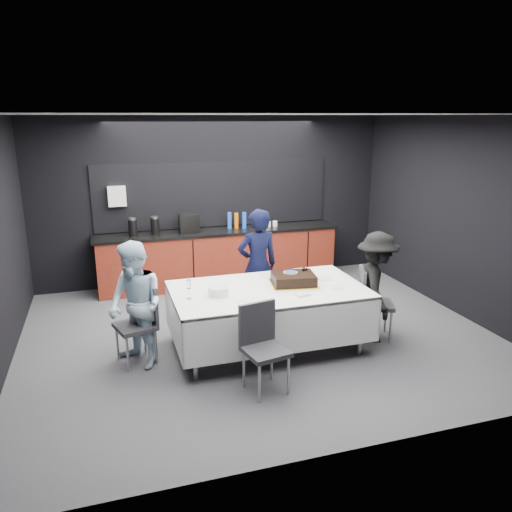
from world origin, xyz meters
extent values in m
plane|color=#48494E|center=(0.00, 0.00, 0.00)|extent=(6.00, 6.00, 0.00)
cube|color=white|center=(0.00, 0.00, 2.80)|extent=(6.00, 5.00, 0.04)
cube|color=black|center=(0.00, 2.50, 1.40)|extent=(6.00, 0.04, 2.80)
cube|color=black|center=(0.00, -2.50, 1.40)|extent=(6.00, 0.04, 2.80)
cube|color=black|center=(3.00, 0.00, 1.40)|extent=(0.04, 5.00, 2.80)
cube|color=maroon|center=(0.00, 2.20, 0.45)|extent=(4.00, 0.60, 0.90)
cube|color=black|center=(0.00, 2.20, 0.92)|extent=(4.10, 0.64, 0.04)
cube|color=black|center=(0.00, 2.48, 1.50)|extent=(4.00, 0.03, 1.10)
cube|color=white|center=(-1.60, 2.43, 1.55)|extent=(0.28, 0.12, 0.32)
cylinder|color=black|center=(-1.40, 2.20, 1.07)|extent=(0.14, 0.14, 0.26)
cylinder|color=black|center=(-1.05, 2.20, 1.07)|extent=(0.14, 0.14, 0.26)
cube|color=black|center=(-0.50, 2.20, 1.09)|extent=(0.32, 0.24, 0.30)
cylinder|color=blue|center=(0.20, 2.25, 1.08)|extent=(0.07, 0.07, 0.28)
cylinder|color=orange|center=(0.32, 2.25, 1.07)|extent=(0.07, 0.07, 0.26)
cylinder|color=blue|center=(0.44, 2.18, 1.08)|extent=(0.07, 0.07, 0.28)
cylinder|color=white|center=(0.75, 2.20, 0.98)|extent=(0.08, 0.08, 0.09)
cylinder|color=white|center=(0.88, 2.20, 0.98)|extent=(0.08, 0.08, 0.09)
cylinder|color=white|center=(1.00, 2.20, 0.98)|extent=(0.08, 0.08, 0.09)
cylinder|color=#99999E|center=(-1.40, 2.20, 1.21)|extent=(0.12, 0.12, 0.03)
cylinder|color=#99999E|center=(-1.05, 2.20, 1.21)|extent=(0.12, 0.12, 0.03)
cylinder|color=#99999E|center=(-1.00, -0.90, 0.38)|extent=(0.06, 0.06, 0.75)
cylinder|color=#99999E|center=(-1.00, 0.10, 0.38)|extent=(0.06, 0.06, 0.75)
cylinder|color=#99999E|center=(1.00, -0.90, 0.38)|extent=(0.06, 0.06, 0.75)
cylinder|color=#99999E|center=(1.00, 0.10, 0.38)|extent=(0.06, 0.06, 0.75)
cube|color=white|center=(0.00, -0.40, 0.76)|extent=(2.32, 1.32, 0.04)
cube|color=white|center=(0.00, -1.05, 0.49)|extent=(2.32, 0.02, 0.55)
cube|color=white|center=(0.00, 0.25, 0.49)|extent=(2.32, 0.02, 0.55)
cube|color=white|center=(-1.15, -0.40, 0.49)|extent=(0.02, 1.32, 0.55)
cube|color=white|center=(1.15, -0.40, 0.49)|extent=(0.02, 1.32, 0.55)
cube|color=yellow|center=(0.34, -0.35, 0.79)|extent=(0.61, 0.53, 0.01)
cube|color=black|center=(0.34, -0.35, 0.85)|extent=(0.56, 0.48, 0.11)
cube|color=black|center=(0.34, -0.35, 0.91)|extent=(0.56, 0.48, 0.01)
cylinder|color=orange|center=(0.32, -0.29, 0.92)|extent=(0.18, 0.18, 0.00)
cylinder|color=blue|center=(0.32, -0.29, 0.92)|extent=(0.15, 0.15, 0.01)
sphere|color=black|center=(0.52, -0.23, 0.93)|extent=(0.04, 0.04, 0.04)
sphere|color=black|center=(0.54, -0.27, 0.93)|extent=(0.04, 0.04, 0.04)
sphere|color=black|center=(0.50, -0.27, 0.93)|extent=(0.04, 0.04, 0.04)
cylinder|color=white|center=(-0.63, -0.45, 0.83)|extent=(0.24, 0.24, 0.10)
cylinder|color=white|center=(-0.38, -0.79, 0.78)|extent=(0.20, 0.20, 0.01)
cylinder|color=white|center=(0.82, -0.26, 0.78)|extent=(0.21, 0.21, 0.01)
cylinder|color=white|center=(0.80, -0.62, 0.78)|extent=(0.19, 0.19, 0.01)
cylinder|color=white|center=(0.13, 0.04, 0.78)|extent=(0.19, 0.19, 0.01)
cube|color=white|center=(0.30, -0.76, 0.79)|extent=(0.18, 0.12, 0.03)
cylinder|color=white|center=(-0.98, -0.47, 0.78)|extent=(0.06, 0.06, 0.00)
cylinder|color=white|center=(-0.98, -0.47, 0.84)|extent=(0.01, 0.01, 0.12)
cylinder|color=white|center=(-0.98, -0.47, 0.95)|extent=(0.05, 0.05, 0.10)
cube|color=#2D2C31|center=(-1.58, -0.31, 0.45)|extent=(0.52, 0.52, 0.05)
cube|color=#2D2C31|center=(-1.40, -0.25, 0.70)|extent=(0.16, 0.41, 0.45)
cylinder|color=#99999E|center=(-1.79, -0.19, 0.22)|extent=(0.03, 0.03, 0.44)
cylinder|color=#99999E|center=(-1.70, -0.52, 0.22)|extent=(0.03, 0.03, 0.44)
cylinder|color=#99999E|center=(-1.47, -0.09, 0.22)|extent=(0.03, 0.03, 0.44)
cylinder|color=#99999E|center=(-1.37, -0.42, 0.22)|extent=(0.03, 0.03, 0.44)
cube|color=#2D2C31|center=(1.42, -0.52, 0.45)|extent=(0.54, 0.54, 0.05)
cube|color=#2D2C31|center=(1.25, -0.45, 0.70)|extent=(0.19, 0.41, 0.45)
cylinder|color=#99999E|center=(1.52, -0.74, 0.22)|extent=(0.03, 0.03, 0.44)
cylinder|color=#99999E|center=(1.64, -0.42, 0.22)|extent=(0.03, 0.03, 0.44)
cylinder|color=#99999E|center=(1.20, -0.61, 0.22)|extent=(0.03, 0.03, 0.44)
cylinder|color=#99999E|center=(1.33, -0.30, 0.22)|extent=(0.03, 0.03, 0.44)
cube|color=#2D2C31|center=(-0.35, -1.36, 0.45)|extent=(0.49, 0.49, 0.05)
cube|color=#2D2C31|center=(-0.39, -1.17, 0.70)|extent=(0.42, 0.12, 0.45)
cylinder|color=#99999E|center=(-0.48, -1.56, 0.22)|extent=(0.03, 0.03, 0.44)
cylinder|color=#99999E|center=(-0.15, -1.49, 0.22)|extent=(0.03, 0.03, 0.44)
cylinder|color=#99999E|center=(-0.55, -1.22, 0.22)|extent=(0.03, 0.03, 0.44)
cylinder|color=#99999E|center=(-0.21, -1.16, 0.22)|extent=(0.03, 0.03, 0.44)
imported|color=black|center=(0.15, 0.50, 0.79)|extent=(0.61, 0.42, 1.59)
imported|color=silver|center=(-1.56, -0.38, 0.73)|extent=(0.84, 0.89, 1.46)
imported|color=black|center=(1.38, -0.56, 0.71)|extent=(0.79, 1.03, 1.41)
camera|label=1|loc=(-1.83, -5.78, 2.78)|focal=35.00mm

